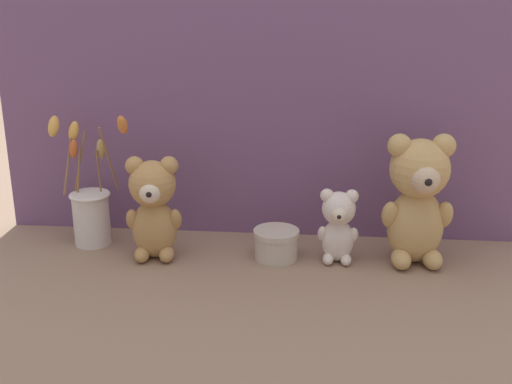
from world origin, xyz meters
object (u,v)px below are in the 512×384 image
(flower_vase, at_px, (91,208))
(decorative_tin_tall, at_px, (276,244))
(teddy_bear_medium, at_px, (154,206))
(teddy_bear_small, at_px, (338,224))
(teddy_bear_large, at_px, (418,197))

(flower_vase, xyz_separation_m, decorative_tin_tall, (0.43, -0.05, -0.05))
(flower_vase, bearing_deg, teddy_bear_medium, -20.68)
(decorative_tin_tall, bearing_deg, teddy_bear_small, -1.31)
(teddy_bear_large, relative_size, teddy_bear_small, 1.73)
(flower_vase, height_order, decorative_tin_tall, flower_vase)
(teddy_bear_large, xyz_separation_m, decorative_tin_tall, (-0.30, -0.01, -0.12))
(teddy_bear_medium, height_order, flower_vase, flower_vase)
(flower_vase, bearing_deg, teddy_bear_small, -5.05)
(teddy_bear_medium, relative_size, decorative_tin_tall, 2.28)
(teddy_bear_large, xyz_separation_m, flower_vase, (-0.73, 0.04, -0.06))
(teddy_bear_large, bearing_deg, teddy_bear_medium, -177.67)
(teddy_bear_small, height_order, decorative_tin_tall, teddy_bear_small)
(teddy_bear_large, distance_m, teddy_bear_small, 0.18)
(teddy_bear_large, height_order, decorative_tin_tall, teddy_bear_large)
(decorative_tin_tall, bearing_deg, teddy_bear_large, 1.44)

